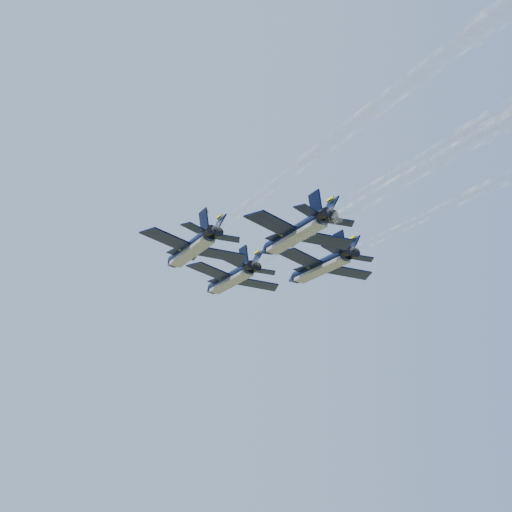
{
  "coord_description": "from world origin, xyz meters",
  "views": [
    {
      "loc": [
        -5.26,
        -92.27,
        62.77
      ],
      "look_at": [
        2.53,
        3.11,
        96.0
      ],
      "focal_mm": 50.0,
      "sensor_mm": 36.0,
      "label": 1
    }
  ],
  "objects": [
    {
      "name": "jet_lead",
      "position": [
        -0.77,
        11.14,
        94.96
      ],
      "size": [
        14.0,
        19.16,
        4.39
      ],
      "rotation": [
        0.0,
        0.15,
        0.36
      ],
      "color": "black"
    },
    {
      "name": "jet_left",
      "position": [
        -6.68,
        -2.06,
        94.96
      ],
      "size": [
        14.0,
        19.16,
        4.39
      ],
      "rotation": [
        0.0,
        0.15,
        0.36
      ],
      "color": "black"
    },
    {
      "name": "jet_slot",
      "position": [
        6.45,
        -8.7,
        94.96
      ],
      "size": [
        14.0,
        19.16,
        4.39
      ],
      "rotation": [
        0.0,
        0.15,
        0.36
      ],
      "color": "black"
    },
    {
      "name": "jet_right",
      "position": [
        11.86,
        4.14,
        94.96
      ],
      "size": [
        14.0,
        19.16,
        4.39
      ],
      "rotation": [
        0.0,
        0.15,
        0.36
      ],
      "color": "black"
    }
  ]
}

